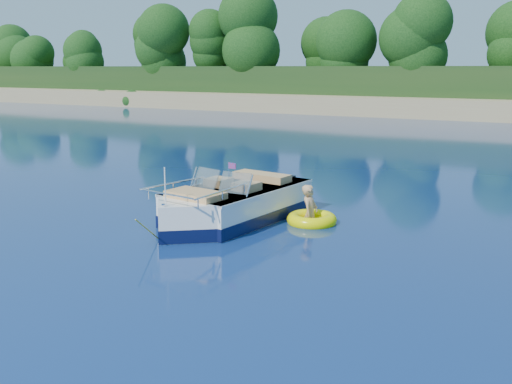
% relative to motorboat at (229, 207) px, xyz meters
% --- Properties ---
extents(ground, '(160.00, 160.00, 0.00)m').
position_rel_motorboat_xyz_m(ground, '(-1.26, -1.88, -0.38)').
color(ground, '#0B1F4E').
rests_on(ground, ground).
extents(shoreline, '(170.00, 59.00, 6.00)m').
position_rel_motorboat_xyz_m(shoreline, '(-1.26, 61.89, 0.60)').
color(shoreline, '#A1865D').
rests_on(shoreline, ground).
extents(treeline, '(150.00, 7.12, 8.19)m').
position_rel_motorboat_xyz_m(treeline, '(-1.22, 39.13, 5.17)').
color(treeline, '#301D10').
rests_on(treeline, ground).
extents(motorboat, '(2.65, 5.90, 1.97)m').
position_rel_motorboat_xyz_m(motorboat, '(0.00, 0.00, 0.00)').
color(motorboat, white).
rests_on(motorboat, ground).
extents(tow_tube, '(1.58, 1.58, 0.34)m').
position_rel_motorboat_xyz_m(tow_tube, '(1.93, 0.88, -0.29)').
color(tow_tube, '#FFFC00').
rests_on(tow_tube, ground).
extents(boy, '(0.48, 0.89, 1.68)m').
position_rel_motorboat_xyz_m(boy, '(1.85, 0.98, -0.38)').
color(boy, tan).
rests_on(boy, ground).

